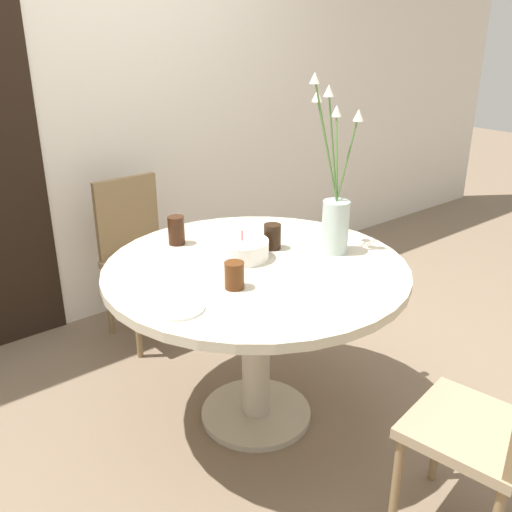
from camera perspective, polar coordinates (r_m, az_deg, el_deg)
ground_plane at (r=2.81m, az=0.00°, el=-15.63°), size 16.00×16.00×0.00m
wall_back at (r=3.49m, az=-15.72°, el=14.54°), size 8.00×0.05×2.60m
dining_table at (r=2.46m, az=0.00°, el=-3.86°), size 1.29×1.29×0.78m
chair_far_back at (r=3.32m, az=-11.69°, el=0.66°), size 0.40×0.40×0.92m
chair_right_flank at (r=2.10m, az=23.12°, el=-14.83°), size 0.46×0.46×0.92m
birthday_cake at (r=2.46m, az=-1.47°, el=0.65°), size 0.23×0.23×0.13m
flower_vase at (r=2.51m, az=7.88°, el=4.67°), size 0.20×0.23×0.77m
side_plate at (r=2.06m, az=-7.79°, el=-5.18°), size 0.19×0.19×0.01m
drink_glass_0 at (r=2.64m, az=-7.97°, el=2.56°), size 0.08×0.08×0.13m
drink_glass_1 at (r=2.56m, az=1.65°, el=1.96°), size 0.08×0.08×0.11m
drink_glass_2 at (r=2.18m, az=-2.18°, el=-1.94°), size 0.08×0.08×0.11m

